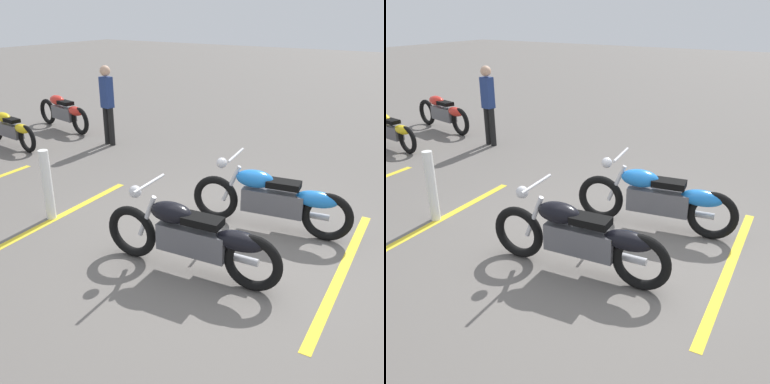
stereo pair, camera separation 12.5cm
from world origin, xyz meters
TOP-DOWN VIEW (x-y plane):
  - ground_plane at (0.00, 0.00)m, footprint 60.00×60.00m
  - motorcycle_bright_foreground at (-0.15, -0.76)m, footprint 2.22×0.69m
  - motorcycle_dark_foreground at (0.19, 0.74)m, footprint 2.23×0.62m
  - motorcycle_row_far_left at (6.46, -3.05)m, footprint 2.18×0.56m
  - motorcycle_row_left at (6.28, -1.36)m, footprint 1.96×0.38m
  - bystander_secondary at (4.59, -2.67)m, footprint 0.29×0.23m
  - bollard_post at (2.72, 0.64)m, footprint 0.14×0.14m
  - parking_stripe_near at (-1.27, -0.27)m, footprint 0.29×3.20m
  - parking_stripe_mid at (2.66, 0.68)m, footprint 0.29×3.20m

SIDE VIEW (x-z plane):
  - ground_plane at x=0.00m, z-range 0.00..0.00m
  - parking_stripe_near at x=-1.27m, z-range 0.00..0.01m
  - parking_stripe_mid at x=2.66m, z-range 0.00..0.01m
  - motorcycle_row_left at x=6.28m, z-range 0.03..0.77m
  - motorcycle_row_far_left at x=6.46m, z-range 0.04..0.87m
  - motorcycle_bright_foreground at x=-0.15m, z-range -0.06..0.98m
  - motorcycle_dark_foreground at x=0.19m, z-range -0.06..0.98m
  - bollard_post at x=2.72m, z-range 0.00..1.04m
  - bystander_secondary at x=4.59m, z-range 0.10..1.84m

